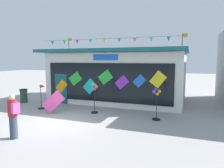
{
  "coord_description": "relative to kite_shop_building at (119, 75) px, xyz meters",
  "views": [
    {
      "loc": [
        5.75,
        -8.15,
        2.95
      ],
      "look_at": [
        1.35,
        3.48,
        1.5
      ],
      "focal_mm": 33.43,
      "sensor_mm": 36.0,
      "label": 1
    }
  ],
  "objects": [
    {
      "name": "ground_plane",
      "position": [
        -0.87,
        -6.27,
        -1.83
      ],
      "size": [
        80.0,
        80.0,
        0.0
      ],
      "primitive_type": "plane",
      "color": "#9E9B99"
    },
    {
      "name": "kite_shop_building",
      "position": [
        0.0,
        0.0,
        0.0
      ],
      "size": [
        9.44,
        6.22,
        4.66
      ],
      "color": "silver",
      "rests_on": "ground_plane"
    },
    {
      "name": "wind_spinner_far_left",
      "position": [
        -3.39,
        -4.4,
        -1.0
      ],
      "size": [
        0.57,
        0.39,
        1.47
      ],
      "color": "black",
      "rests_on": "ground_plane"
    },
    {
      "name": "wind_spinner_left",
      "position": [
        -0.05,
        -4.2,
        -0.78
      ],
      "size": [
        0.4,
        0.38,
        1.68
      ],
      "color": "black",
      "rests_on": "ground_plane"
    },
    {
      "name": "wind_spinner_center_left",
      "position": [
        3.37,
        -4.33,
        -0.87
      ],
      "size": [
        0.39,
        0.39,
        1.62
      ],
      "color": "black",
      "rests_on": "ground_plane"
    },
    {
      "name": "person_near_camera",
      "position": [
        -1.23,
        -8.66,
        -0.94
      ],
      "size": [
        0.47,
        0.36,
        1.68
      ],
      "rotation": [
        0.0,
        0.0,
        4.47
      ],
      "color": "#333D56",
      "rests_on": "ground_plane"
    },
    {
      "name": "trash_bin",
      "position": [
        -5.9,
        -3.26,
        -1.36
      ],
      "size": [
        0.52,
        0.52,
        0.93
      ],
      "color": "#2D4238",
      "rests_on": "ground_plane"
    },
    {
      "name": "display_kite_on_ground",
      "position": [
        -2.11,
        -5.06,
        -1.17
      ],
      "size": [
        1.31,
        0.35,
        1.31
      ],
      "primitive_type": "cube",
      "rotation": [
        -0.27,
        0.79,
        0.0
      ],
      "color": "#EA4CA3",
      "rests_on": "ground_plane"
    }
  ]
}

